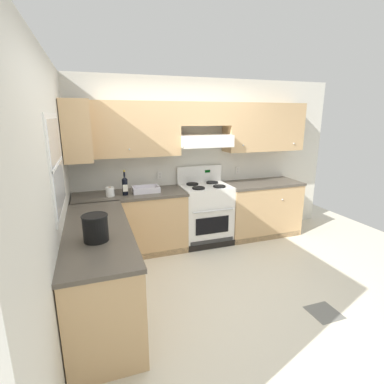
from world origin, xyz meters
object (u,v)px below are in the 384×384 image
at_px(stove, 205,213).
at_px(bowl, 146,190).
at_px(wine_bottle, 125,185).
at_px(paper_towel_roll, 110,192).
at_px(bucket, 95,227).

height_order(stove, bowl, stove).
bearing_deg(stove, bowl, -179.82).
height_order(wine_bottle, paper_towel_roll, wine_bottle).
relative_size(stove, bucket, 5.01).
bearing_deg(stove, wine_bottle, -176.55).
height_order(bowl, bucket, bucket).
bearing_deg(bucket, bowl, 64.93).
distance_m(stove, wine_bottle, 1.36).
bearing_deg(wine_bottle, paper_towel_roll, 179.98).
relative_size(stove, paper_towel_roll, 9.32).
height_order(stove, wine_bottle, wine_bottle).
distance_m(stove, bucket, 2.35).
relative_size(stove, bowl, 3.14).
xyz_separation_m(bowl, bucket, (-0.73, -1.56, 0.10)).
bearing_deg(wine_bottle, bucket, -106.11).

